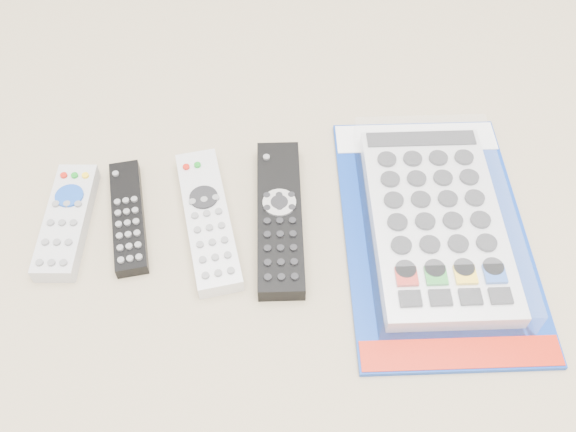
{
  "coord_description": "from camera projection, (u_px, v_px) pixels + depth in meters",
  "views": [
    {
      "loc": [
        -0.04,
        -0.45,
        0.66
      ],
      "look_at": [
        0.03,
        0.02,
        0.01
      ],
      "focal_mm": 40.0,
      "sensor_mm": 36.0,
      "label": 1
    }
  ],
  "objects": [
    {
      "name": "remote_silver_dvd",
      "position": [
        208.0,
        219.0,
        0.8
      ],
      "size": [
        0.07,
        0.22,
        0.02
      ],
      "rotation": [
        0.0,
        0.0,
        0.08
      ],
      "color": "silver",
      "rests_on": "ground"
    },
    {
      "name": "jumbo_remote_packaged",
      "position": [
        436.0,
        220.0,
        0.79
      ],
      "size": [
        0.27,
        0.39,
        0.05
      ],
      "rotation": [
        0.0,
        0.0,
        -0.12
      ],
      "color": "navy",
      "rests_on": "ground"
    },
    {
      "name": "remote_slim_black",
      "position": [
        128.0,
        217.0,
        0.8
      ],
      "size": [
        0.05,
        0.17,
        0.02
      ],
      "rotation": [
        0.0,
        0.0,
        0.05
      ],
      "color": "black",
      "rests_on": "ground"
    },
    {
      "name": "remote_small_grey",
      "position": [
        67.0,
        221.0,
        0.8
      ],
      "size": [
        0.07,
        0.17,
        0.03
      ],
      "rotation": [
        0.0,
        0.0,
        -0.15
      ],
      "color": "#AFAFB1",
      "rests_on": "ground"
    },
    {
      "name": "remote_large_black",
      "position": [
        280.0,
        217.0,
        0.8
      ],
      "size": [
        0.08,
        0.24,
        0.03
      ],
      "rotation": [
        0.0,
        0.0,
        -0.12
      ],
      "color": "black",
      "rests_on": "ground"
    }
  ]
}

